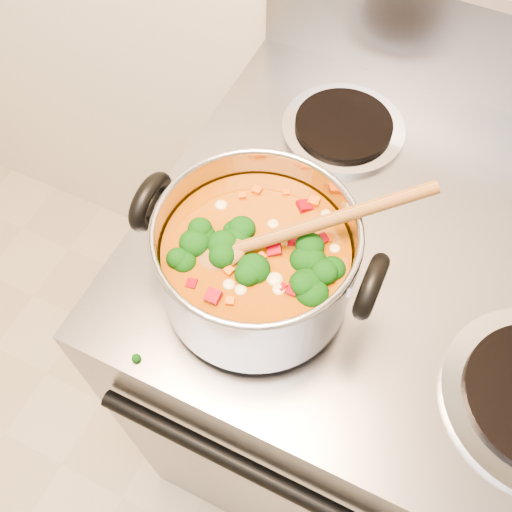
{
  "coord_description": "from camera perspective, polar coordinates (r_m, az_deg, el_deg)",
  "views": [
    {
      "loc": [
        0.03,
        0.69,
        1.57
      ],
      "look_at": [
        -0.11,
        1.0,
        1.01
      ],
      "focal_mm": 40.0,
      "sensor_mm": 36.0,
      "label": 1
    }
  ],
  "objects": [
    {
      "name": "electric_range",
      "position": [
        1.2,
        11.31,
        -10.6
      ],
      "size": [
        0.75,
        0.68,
        1.08
      ],
      "color": "gray",
      "rests_on": "ground"
    },
    {
      "name": "wooden_spoon",
      "position": [
        0.63,
        1.54,
        1.78
      ],
      "size": [
        0.24,
        0.19,
        0.09
      ],
      "rotation": [
        0.0,
        0.0,
        0.64
      ],
      "color": "brown",
      "rests_on": "stockpot"
    },
    {
      "name": "stockpot",
      "position": [
        0.66,
        -0.01,
        -0.52
      ],
      "size": [
        0.29,
        0.23,
        0.14
      ],
      "rotation": [
        0.0,
        0.0,
        0.02
      ],
      "color": "#ABABB3",
      "rests_on": "electric_range"
    },
    {
      "name": "cooktop_crumbs",
      "position": [
        0.74,
        -13.4,
        -3.81
      ],
      "size": [
        0.03,
        0.13,
        0.01
      ],
      "color": "black",
      "rests_on": "electric_range"
    }
  ]
}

